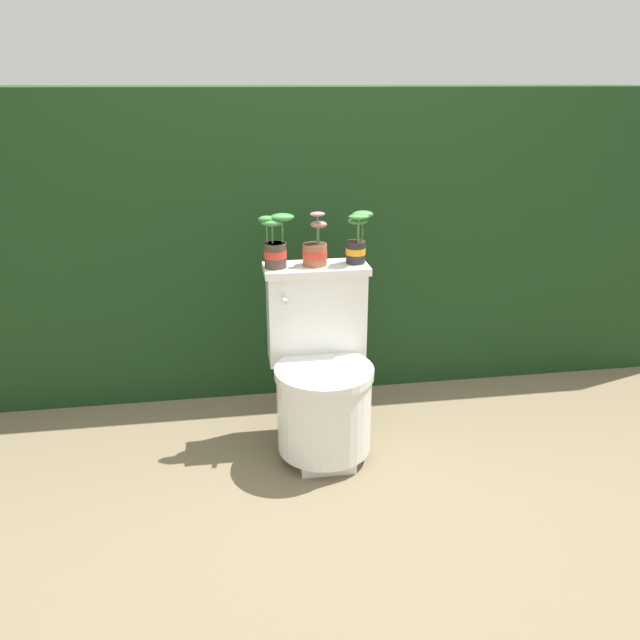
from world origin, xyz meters
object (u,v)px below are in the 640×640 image
Objects in this scene: potted_plant_left at (275,245)px; potted_plant_middle at (357,240)px; toilet at (321,377)px; potted_plant_midleft at (315,250)px.

potted_plant_middle is at bearing 2.59° from potted_plant_left.
potted_plant_midleft is at bearing 91.01° from toilet.
potted_plant_left is 0.34m from potted_plant_middle.
toilet is 0.53m from potted_plant_midleft.
potted_plant_midleft is (0.16, 0.01, -0.03)m from potted_plant_left.
potted_plant_midleft is 1.02× the size of potted_plant_middle.
toilet is 3.60× the size of potted_plant_middle.
toilet is at bearing -88.99° from potted_plant_midleft.
potted_plant_midleft is (-0.00, 0.15, 0.51)m from toilet.
potted_plant_left is at bearing 139.86° from toilet.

